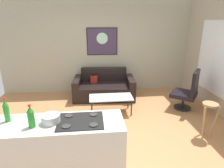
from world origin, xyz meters
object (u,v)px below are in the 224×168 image
armchair (188,91)px  mixing_bowl (51,119)px  bar_stool (209,113)px  coffee_table (111,98)px  soda_bottle (6,111)px  wall_painting (102,41)px  couch (104,88)px  soda_bottle_2 (31,117)px

armchair → mixing_bowl: (-2.93, -1.97, 0.48)m
bar_stool → coffee_table: bearing=145.3°
soda_bottle → wall_painting: 3.83m
couch → bar_stool: 2.94m
mixing_bowl → couch: bearing=73.7°
bar_stool → soda_bottle: size_ratio=2.12×
armchair → couch: bearing=152.5°
couch → bar_stool: couch is taller
coffee_table → armchair: size_ratio=1.01×
soda_bottle_2 → wall_painting: 3.89m
couch → coffee_table: 1.07m
coffee_table → soda_bottle: size_ratio=3.11×
armchair → wall_painting: 2.84m
coffee_table → mixing_bowl: 2.28m
bar_stool → wall_painting: wall_painting is taller
soda_bottle → soda_bottle_2: 0.41m
couch → soda_bottle_2: (-1.10, -3.12, 0.78)m
bar_stool → soda_bottle_2: soda_bottle_2 is taller
bar_stool → mixing_bowl: bearing=-164.4°
soda_bottle_2 → mixing_bowl: size_ratio=1.27×
coffee_table → armchair: bearing=-0.2°
couch → armchair: armchair is taller
couch → mixing_bowl: mixing_bowl is taller
armchair → mixing_bowl: bearing=-146.1°
armchair → mixing_bowl: armchair is taller
wall_painting → couch: bearing=-89.7°
coffee_table → soda_bottle_2: 2.47m
wall_painting → soda_bottle: bearing=-112.5°
soda_bottle → bar_stool: bearing=11.4°
coffee_table → couch: bearing=95.4°
coffee_table → mixing_bowl: (-0.98, -1.97, 0.58)m
coffee_table → bar_stool: (1.75, -1.21, 0.14)m
couch → armchair: size_ratio=1.73×
coffee_table → mixing_bowl: mixing_bowl is taller
couch → soda_bottle_2: 3.39m
bar_stool → couch: bearing=129.3°
bar_stool → soda_bottle: soda_bottle is taller
coffee_table → wall_painting: wall_painting is taller
coffee_table → bar_stool: bar_stool is taller
coffee_table → bar_stool: 2.14m
armchair → soda_bottle: 4.01m
couch → soda_bottle: bearing=-116.5°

